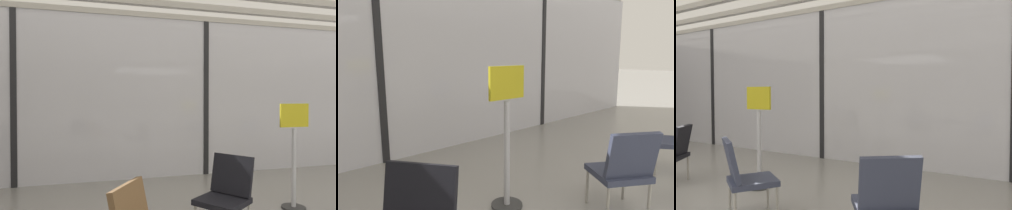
# 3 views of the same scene
# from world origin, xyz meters

# --- Properties ---
(glass_curtain_wall) EXTENTS (14.00, 0.08, 3.04)m
(glass_curtain_wall) POSITION_xyz_m (0.00, 5.20, 1.52)
(glass_curtain_wall) COLOR silver
(glass_curtain_wall) RESTS_ON ground
(window_mullion_1) EXTENTS (0.10, 0.12, 3.04)m
(window_mullion_1) POSITION_xyz_m (0.00, 5.20, 1.52)
(window_mullion_1) COLOR black
(window_mullion_1) RESTS_ON ground
(window_mullion_2) EXTENTS (0.10, 0.12, 3.04)m
(window_mullion_2) POSITION_xyz_m (3.50, 5.20, 1.52)
(window_mullion_2) COLOR black
(window_mullion_2) RESTS_ON ground
(lounge_chair_1) EXTENTS (0.69, 0.70, 0.87)m
(lounge_chair_1) POSITION_xyz_m (1.08, 2.13, 0.49)
(lounge_chair_1) COLOR #33384C
(lounge_chair_1) RESTS_ON ground
(info_sign) EXTENTS (0.44, 0.32, 1.44)m
(info_sign) POSITION_xyz_m (0.39, 3.02, 0.68)
(info_sign) COLOR #333333
(info_sign) RESTS_ON ground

